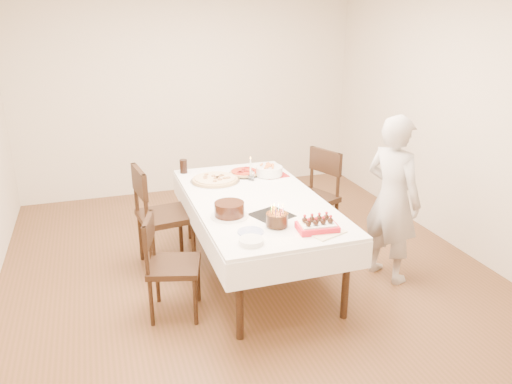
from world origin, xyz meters
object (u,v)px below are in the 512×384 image
object	(u,v)px
cola_glass	(183,166)
layer_cake	(229,210)
chair_right_savory	(310,199)
person	(392,199)
taper_candle	(250,168)
pizza_pepperoni	(244,173)
pasta_bowl	(269,171)
chair_left_savory	(165,216)
dining_table	(256,236)
chair_left_dessert	(174,266)
strawberry_box	(317,226)
birthday_cake	(277,215)
pizza_white	(215,180)

from	to	relation	value
cola_glass	layer_cake	xyz separation A→B (m)	(0.14, -1.29, -0.01)
chair_right_savory	person	distance (m)	1.01
taper_candle	pizza_pepperoni	bearing A→B (deg)	93.22
pizza_pepperoni	pasta_bowl	xyz separation A→B (m)	(0.23, -0.11, 0.03)
pizza_pepperoni	pasta_bowl	world-z (taller)	pasta_bowl
pasta_bowl	chair_left_savory	bearing A→B (deg)	-171.29
dining_table	chair_left_dessert	size ratio (longest dim) A/B	2.49
chair_left_savory	chair_right_savory	bearing A→B (deg)	173.43
person	strawberry_box	size ratio (longest dim) A/B	4.99
chair_left_dessert	pizza_pepperoni	distance (m)	1.52
person	birthday_cake	xyz separation A→B (m)	(-1.17, -0.19, 0.08)
chair_left_dessert	pizza_white	world-z (taller)	chair_left_dessert
dining_table	birthday_cake	distance (m)	0.80
pizza_white	strawberry_box	distance (m)	1.46
chair_left_dessert	pizza_white	distance (m)	1.23
person	pizza_pepperoni	size ratio (longest dim) A/B	4.72
person	dining_table	bearing A→B (deg)	48.07
birthday_cake	pasta_bowl	bearing A→B (deg)	73.03
strawberry_box	layer_cake	bearing A→B (deg)	140.02
dining_table	layer_cake	distance (m)	0.65
chair_left_savory	birthday_cake	xyz separation A→B (m)	(0.74, -1.06, 0.33)
chair_right_savory	pasta_bowl	distance (m)	0.53
chair_right_savory	person	bearing A→B (deg)	-87.86
dining_table	pizza_pepperoni	xyz separation A→B (m)	(0.10, 0.69, 0.40)
taper_candle	birthday_cake	bearing A→B (deg)	-97.44
pasta_bowl	pizza_pepperoni	bearing A→B (deg)	155.15
pizza_pepperoni	birthday_cake	bearing A→B (deg)	-96.03
chair_right_savory	chair_left_savory	distance (m)	1.52
dining_table	birthday_cake	bearing A→B (deg)	-93.46
pasta_bowl	strawberry_box	distance (m)	1.40
dining_table	layer_cake	world-z (taller)	layer_cake
dining_table	chair_right_savory	bearing A→B (deg)	30.79
birthday_cake	pizza_white	bearing A→B (deg)	99.34
cola_glass	strawberry_box	world-z (taller)	cola_glass
chair_right_savory	pizza_pepperoni	world-z (taller)	chair_right_savory
dining_table	cola_glass	distance (m)	1.16
chair_right_savory	pizza_pepperoni	bearing A→B (deg)	136.83
chair_right_savory	chair_left_savory	world-z (taller)	chair_left_savory
dining_table	taper_candle	size ratio (longest dim) A/B	8.68
chair_left_savory	pizza_pepperoni	bearing A→B (deg)	-169.92
dining_table	pizza_white	world-z (taller)	pizza_white
dining_table	strawberry_box	xyz separation A→B (m)	(0.23, -0.81, 0.41)
chair_right_savory	taper_candle	distance (m)	0.74
chair_right_savory	layer_cake	size ratio (longest dim) A/B	3.18
pizza_white	birthday_cake	world-z (taller)	birthday_cake
chair_left_savory	pasta_bowl	world-z (taller)	chair_left_savory
chair_right_savory	taper_candle	size ratio (longest dim) A/B	4.05
chair_left_dessert	dining_table	bearing A→B (deg)	-136.30
layer_cake	chair_left_dessert	bearing A→B (deg)	-167.58
chair_left_savory	pasta_bowl	bearing A→B (deg)	-178.82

